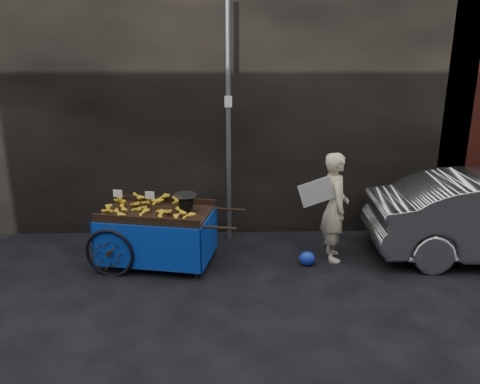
{
  "coord_description": "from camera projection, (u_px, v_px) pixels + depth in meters",
  "views": [
    {
      "loc": [
        0.33,
        -6.4,
        3.19
      ],
      "look_at": [
        0.47,
        0.5,
        1.1
      ],
      "focal_mm": 35.0,
      "sensor_mm": 36.0,
      "label": 1
    }
  ],
  "objects": [
    {
      "name": "street_pole",
      "position": [
        228.0,
        125.0,
        7.71
      ],
      "size": [
        0.12,
        0.1,
        4.0
      ],
      "color": "slate",
      "rests_on": "ground"
    },
    {
      "name": "vendor",
      "position": [
        335.0,
        207.0,
        7.26
      ],
      "size": [
        0.84,
        0.64,
        1.72
      ],
      "rotation": [
        0.0,
        0.0,
        1.54
      ],
      "color": "beige",
      "rests_on": "ground"
    },
    {
      "name": "plastic_bag",
      "position": [
        307.0,
        258.0,
        7.22
      ],
      "size": [
        0.25,
        0.2,
        0.22
      ],
      "primitive_type": "ellipsoid",
      "color": "#182EB6",
      "rests_on": "ground"
    },
    {
      "name": "building_wall",
      "position": [
        233.0,
        89.0,
        8.81
      ],
      "size": [
        13.5,
        2.0,
        5.0
      ],
      "color": "black",
      "rests_on": "ground"
    },
    {
      "name": "banana_cart",
      "position": [
        154.0,
        217.0,
        7.14
      ],
      "size": [
        2.39,
        1.41,
        1.22
      ],
      "rotation": [
        0.0,
        0.0,
        -0.19
      ],
      "color": "black",
      "rests_on": "ground"
    },
    {
      "name": "ground",
      "position": [
        209.0,
        272.0,
        7.04
      ],
      "size": [
        80.0,
        80.0,
        0.0
      ],
      "primitive_type": "plane",
      "color": "black",
      "rests_on": "ground"
    }
  ]
}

